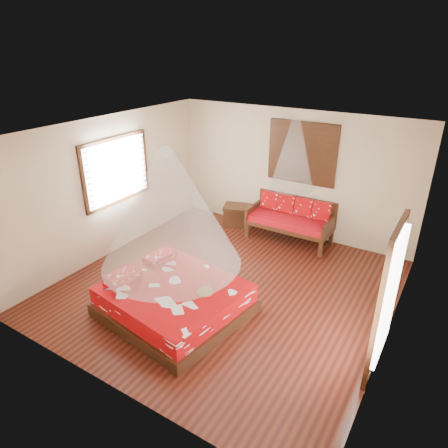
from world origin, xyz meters
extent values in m
cube|color=black|center=(0.00, 0.00, -0.01)|extent=(5.50, 5.50, 0.02)
cube|color=silver|center=(0.00, 0.00, 2.81)|extent=(5.50, 5.50, 0.02)
cube|color=beige|center=(-2.76, 0.00, 1.40)|extent=(0.02, 5.50, 2.80)
cube|color=beige|center=(2.76, 0.00, 1.40)|extent=(0.02, 5.50, 2.80)
cube|color=beige|center=(0.00, 2.76, 1.40)|extent=(5.50, 0.02, 2.80)
cube|color=beige|center=(0.00, -2.76, 1.40)|extent=(5.50, 0.02, 2.80)
cube|color=black|center=(-0.32, -1.09, 0.10)|extent=(2.37, 2.20, 0.20)
cube|color=#940408|center=(-0.32, -1.09, 0.35)|extent=(2.25, 2.08, 0.30)
cube|color=#940408|center=(-1.16, -1.37, 0.57)|extent=(0.38, 0.59, 0.14)
cube|color=#940408|center=(-1.04, -0.58, 0.57)|extent=(0.38, 0.59, 0.14)
cube|color=black|center=(-0.65, 1.95, 0.21)|extent=(0.08, 0.08, 0.42)
cube|color=black|center=(1.07, 1.95, 0.21)|extent=(0.08, 0.08, 0.42)
cube|color=black|center=(-0.65, 2.65, 0.21)|extent=(0.08, 0.08, 0.42)
cube|color=black|center=(1.07, 2.65, 0.21)|extent=(0.08, 0.08, 0.42)
cube|color=black|center=(0.21, 2.30, 0.38)|extent=(1.84, 0.82, 0.08)
cube|color=maroon|center=(0.21, 2.30, 0.49)|extent=(1.78, 0.76, 0.14)
cube|color=black|center=(0.21, 2.67, 0.67)|extent=(1.84, 0.06, 0.55)
cube|color=black|center=(-0.67, 2.30, 0.54)|extent=(0.06, 0.82, 0.30)
cube|color=black|center=(1.09, 2.30, 0.54)|extent=(0.06, 0.82, 0.30)
cube|color=#940408|center=(-0.40, 2.55, 0.75)|extent=(0.39, 0.20, 0.40)
cube|color=#940408|center=(0.01, 2.55, 0.75)|extent=(0.39, 0.20, 0.40)
cube|color=#940408|center=(0.42, 2.55, 0.75)|extent=(0.39, 0.20, 0.40)
cube|color=#940408|center=(0.82, 2.55, 0.75)|extent=(0.39, 0.20, 0.40)
cube|color=black|center=(-1.16, 2.45, 0.22)|extent=(0.78, 0.67, 0.44)
cube|color=black|center=(-1.16, 2.45, 0.46)|extent=(0.84, 0.72, 0.05)
cube|color=black|center=(0.21, 2.72, 1.90)|extent=(1.52, 0.06, 1.32)
cube|color=black|center=(0.21, 2.71, 1.90)|extent=(1.35, 0.04, 1.10)
cube|color=black|center=(-2.72, 0.20, 1.70)|extent=(0.08, 1.74, 1.34)
cube|color=white|center=(-2.68, 0.20, 1.70)|extent=(0.04, 1.54, 1.10)
cube|color=black|center=(2.72, -0.60, 1.05)|extent=(0.08, 1.02, 2.16)
cube|color=white|center=(2.70, -0.60, 1.15)|extent=(0.03, 0.82, 1.70)
cylinder|color=brown|center=(0.19, -0.96, 0.52)|extent=(0.27, 0.27, 0.03)
cone|color=white|center=(-0.32, -1.09, 1.85)|extent=(2.13, 2.13, 1.80)
cone|color=white|center=(0.21, 2.25, 2.00)|extent=(0.91, 0.91, 1.50)
camera|label=1|loc=(3.18, -5.22, 4.08)|focal=32.00mm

